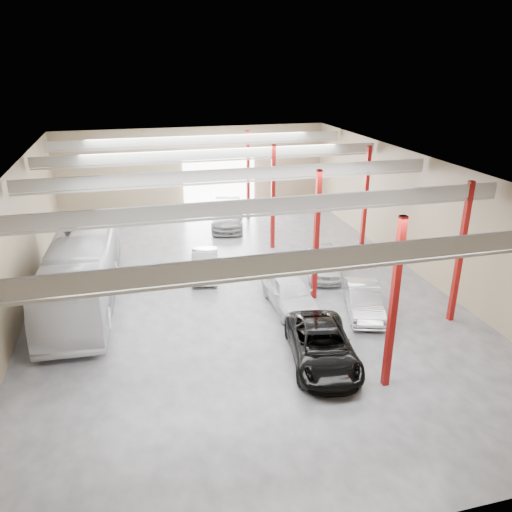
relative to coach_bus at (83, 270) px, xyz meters
name	(u,v)px	position (x,y,z in m)	size (l,w,h in m)	color
depot_shell	(236,201)	(8.24, -0.30, 3.20)	(22.12, 32.12, 7.06)	#46464B
coach_bus	(83,270)	(0.00, 0.00, 0.00)	(2.99, 12.76, 3.55)	silver
black_sedan	(322,346)	(10.03, -8.69, -1.00)	(2.59, 5.62, 1.56)	black
car_row_a	(290,292)	(10.30, -3.49, -0.93)	(2.01, 5.00, 1.70)	silver
car_row_b	(205,264)	(6.69, 1.71, -1.06)	(1.53, 4.38, 1.44)	#9FA0A4
car_row_c	(227,216)	(9.85, 10.46, -0.94)	(2.35, 5.78, 1.68)	slate
car_right_near	(364,300)	(13.69, -5.11, -1.04)	(1.56, 4.48, 1.47)	silver
car_right_far	(324,261)	(13.61, 0.09, -0.97)	(1.91, 4.75, 1.62)	silver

